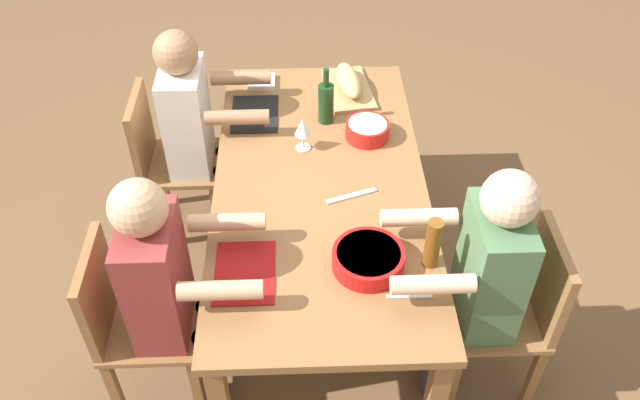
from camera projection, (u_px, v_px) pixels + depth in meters
ground_plane at (320, 289)px, 3.40m from camera, size 8.00×8.00×0.00m
dining_table at (320, 195)px, 2.95m from camera, size 1.88×0.93×0.74m
chair_far_right at (515, 307)px, 2.71m from camera, size 0.40×0.40×0.85m
diner_far_right at (479, 274)px, 2.56m from camera, size 0.41×0.53×1.20m
chair_near_right at (131, 318)px, 2.67m from camera, size 0.40×0.40×0.85m
diner_near_right at (168, 282)px, 2.53m from camera, size 0.41×0.53×1.20m
chair_near_left at (166, 157)px, 3.43m from camera, size 0.40×0.40×0.85m
diner_near_left at (196, 123)px, 3.29m from camera, size 0.41×0.53×1.20m
serving_bowl_pasta at (367, 129)px, 3.10m from camera, size 0.21×0.21×0.08m
serving_bowl_salad at (368, 258)px, 2.50m from camera, size 0.28×0.28×0.08m
cutting_board at (348, 89)px, 3.41m from camera, size 0.43×0.27×0.02m
bread_loaf at (349, 80)px, 3.38m from camera, size 0.33×0.15×0.09m
wine_bottle at (326, 102)px, 3.15m from camera, size 0.08×0.08×0.29m
beer_bottle at (433, 243)px, 2.47m from camera, size 0.06×0.06×0.22m
wine_glass at (303, 128)px, 2.99m from camera, size 0.08×0.08×0.17m
fork_far_right at (409, 296)px, 2.42m from camera, size 0.02×0.17×0.01m
placemat_near_right at (245, 272)px, 2.50m from camera, size 0.32×0.23×0.01m
placemat_near_left at (255, 114)px, 3.26m from camera, size 0.32×0.23×0.01m
carving_knife at (352, 196)px, 2.82m from camera, size 0.10×0.23×0.01m
napkin_stack at (262, 82)px, 3.46m from camera, size 0.14×0.14×0.02m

